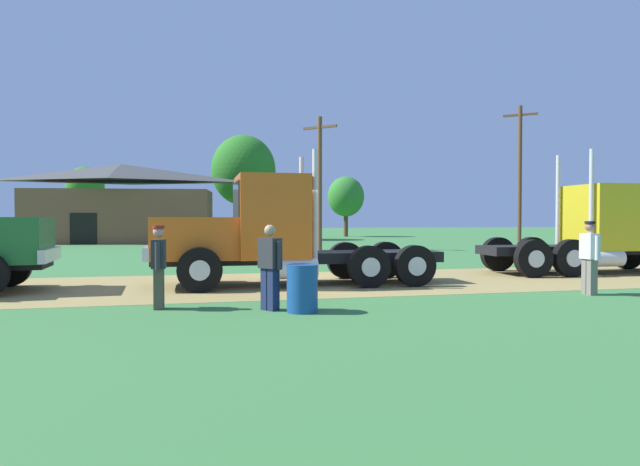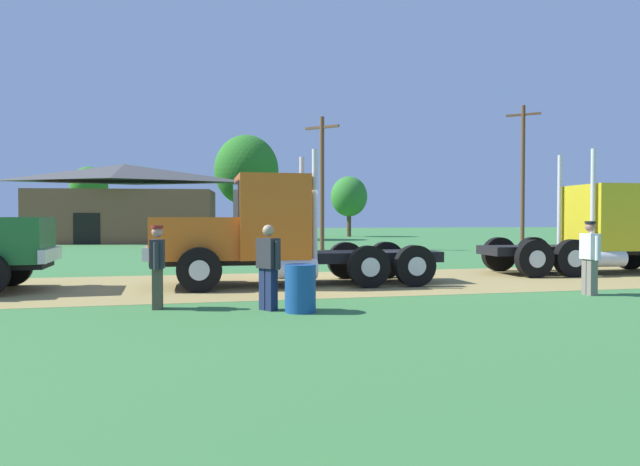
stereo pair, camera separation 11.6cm
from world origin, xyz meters
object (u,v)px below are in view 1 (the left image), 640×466
Objects in this scene: truck_foreground_white at (263,235)px; truck_near_left at (610,231)px; visitor_by_barrel at (270,264)px; utility_pole_far at (520,172)px; utility_pole_near at (320,179)px; visitor_walking_mid at (590,255)px; steel_barrel at (302,288)px; visitor_standing_near at (159,264)px; shed_building at (121,205)px.

truck_foreground_white is 1.08× the size of truck_near_left.
truck_near_left is at bearing 23.19° from visitor_by_barrel.
truck_near_left is at bearing -114.33° from utility_pole_far.
visitor_by_barrel is at bearing -105.92° from utility_pole_near.
visitor_walking_mid is 0.22× the size of utility_pole_near.
utility_pole_near reaches higher than truck_near_left.
steel_barrel is 0.12× the size of utility_pole_near.
visitor_standing_near is 0.11× the size of shed_building.
steel_barrel is at bearing -154.28° from truck_near_left.
truck_near_left is at bearing -68.72° from utility_pole_near.
shed_building is (-6.75, 34.32, 2.39)m from steel_barrel.
utility_pole_far is (7.98, 17.64, 3.52)m from truck_near_left.
truck_foreground_white is at bearing 54.36° from visitor_standing_near.
steel_barrel is at bearing -104.25° from utility_pole_near.
steel_barrel is 22.23m from utility_pole_near.
visitor_standing_near is (-2.53, -3.53, -0.47)m from truck_foreground_white.
visitor_walking_mid is at bearing -27.13° from truck_foreground_white.
utility_pole_far is (12.48, 22.28, 3.96)m from visitor_walking_mid.
visitor_walking_mid reaches higher than visitor_standing_near.
utility_pole_far is (20.05, 22.82, 4.01)m from visitor_by_barrel.
shed_building is (-6.19, 33.95, 1.95)m from visitor_by_barrel.
truck_foreground_white is 27.28m from utility_pole_far.
visitor_standing_near is at bearing -111.70° from utility_pole_near.
truck_near_left is at bearing -57.59° from shed_building.
visitor_by_barrel is 0.80m from steel_barrel.
utility_pole_far is at bearing 7.79° from utility_pole_near.
utility_pole_near is (5.40, 21.26, 3.61)m from steel_barrel.
shed_building is (-13.76, 33.41, 1.91)m from visitor_walking_mid.
visitor_walking_mid is at bearing -134.15° from truck_near_left.
shed_building reaches higher than truck_near_left.
truck_near_left is 4.46× the size of visitor_standing_near.
visitor_walking_mid is (-4.51, -4.64, -0.45)m from truck_near_left.
truck_near_left is 0.96× the size of utility_pole_near.
visitor_by_barrel is (-7.57, -0.53, -0.04)m from visitor_walking_mid.
utility_pole_far reaches higher than visitor_walking_mid.
visitor_walking_mid is 1.04× the size of visitor_by_barrel.
truck_near_left is 34.11m from shed_building.
shed_building is at bearing 157.02° from utility_pole_far.
utility_pole_far reaches higher than truck_near_left.
truck_foreground_white is at bearing -77.45° from shed_building.
steel_barrel is at bearing -172.63° from visitor_walking_mid.
utility_pole_near is at bearing 94.53° from visitor_walking_mid.
truck_near_left is 19.68m from utility_pole_far.
visitor_walking_mid reaches higher than steel_barrel.
utility_pole_far reaches higher than utility_pole_near.
truck_near_left is 4.26× the size of visitor_walking_mid.
truck_foreground_white is 1.03× the size of utility_pole_near.
truck_foreground_white is 11.68m from truck_near_left.
truck_foreground_white is 0.55× the size of shed_building.
utility_pole_far is (22.15, 22.16, 4.02)m from visitor_standing_near.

